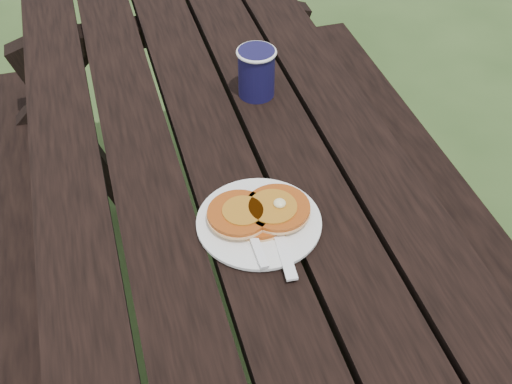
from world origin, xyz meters
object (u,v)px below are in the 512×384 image
object	(u,v)px
coffee_cup	(256,70)
pancake_stack	(260,212)
picnic_table	(221,263)
plate	(259,223)

from	to	relation	value
coffee_cup	pancake_stack	bearing A→B (deg)	-105.43
picnic_table	pancake_stack	distance (m)	0.47
picnic_table	plate	size ratio (longest dim) A/B	8.07
plate	coffee_cup	distance (m)	0.42
coffee_cup	picnic_table	bearing A→B (deg)	-131.64
plate	pancake_stack	bearing A→B (deg)	66.50
plate	pancake_stack	size ratio (longest dim) A/B	1.18
picnic_table	pancake_stack	xyz separation A→B (m)	(0.03, -0.24, 0.41)
pancake_stack	coffee_cup	size ratio (longest dim) A/B	1.65
pancake_stack	coffee_cup	xyz separation A→B (m)	(0.11, 0.39, 0.04)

